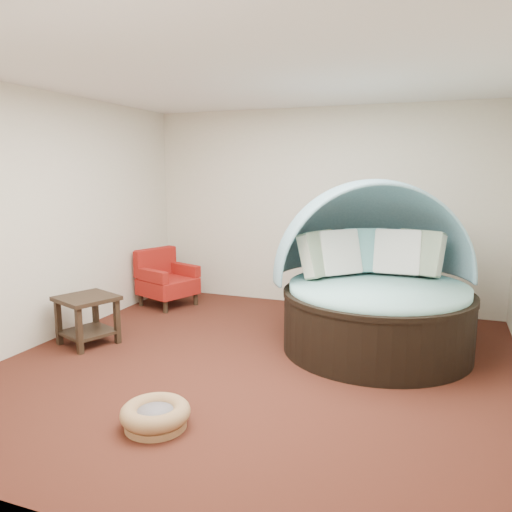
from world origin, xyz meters
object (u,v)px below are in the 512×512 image
(canopy_daybed, at_px, (375,271))
(side_table, at_px, (87,313))
(red_armchair, at_px, (166,280))
(pet_basket, at_px, (156,415))

(canopy_daybed, height_order, side_table, canopy_daybed)
(red_armchair, relative_size, side_table, 1.20)
(canopy_daybed, height_order, red_armchair, canopy_daybed)
(red_armchair, bearing_deg, canopy_daybed, 7.28)
(red_armchair, bearing_deg, side_table, -68.24)
(canopy_daybed, bearing_deg, pet_basket, -142.49)
(pet_basket, relative_size, red_armchair, 0.76)
(pet_basket, relative_size, side_table, 0.91)
(pet_basket, xyz_separation_m, red_armchair, (-1.76, 3.09, 0.28))
(canopy_daybed, distance_m, side_table, 3.22)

